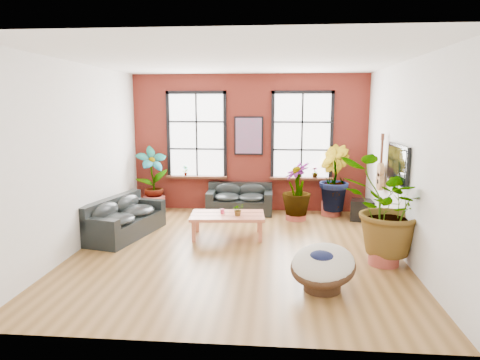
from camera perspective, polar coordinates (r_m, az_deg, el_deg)
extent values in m
cube|color=brown|center=(8.23, -0.36, -9.40)|extent=(6.00, 6.50, 0.02)
cube|color=white|center=(7.81, -0.39, 15.79)|extent=(6.00, 6.50, 0.02)
cube|color=maroon|center=(11.06, 1.19, 4.91)|extent=(6.00, 0.02, 3.50)
cube|color=silver|center=(4.63, -4.10, -2.07)|extent=(6.00, 0.02, 3.50)
cube|color=silver|center=(8.64, -20.71, 2.88)|extent=(0.02, 6.50, 3.50)
cube|color=silver|center=(8.12, 21.30, 2.44)|extent=(0.02, 6.50, 3.50)
cube|color=white|center=(11.15, -5.81, 5.94)|extent=(1.40, 0.02, 2.10)
cube|color=#411E11|center=(11.21, -5.78, 0.40)|extent=(1.60, 0.22, 0.06)
cube|color=white|center=(10.98, 8.25, 5.83)|extent=(1.40, 0.02, 2.10)
cube|color=#411E11|center=(11.03, 8.14, 0.20)|extent=(1.60, 0.22, 0.06)
cube|color=black|center=(10.88, -0.05, -3.51)|extent=(1.66, 0.84, 0.37)
cube|color=black|center=(11.10, 0.04, -1.26)|extent=(1.65, 0.24, 0.38)
cube|color=black|center=(10.89, -3.86, -1.99)|extent=(0.21, 0.80, 0.20)
cube|color=black|center=(10.80, 3.78, -2.09)|extent=(0.21, 0.80, 0.20)
ellipsoid|color=black|center=(10.81, -1.73, -2.30)|extent=(0.70, 0.69, 0.21)
ellipsoid|color=black|center=(11.01, -1.62, -1.35)|extent=(0.69, 0.23, 0.37)
ellipsoid|color=black|center=(10.77, 1.59, -2.35)|extent=(0.70, 0.69, 0.21)
ellipsoid|color=black|center=(10.97, 1.64, -1.39)|extent=(0.69, 0.23, 0.37)
cube|color=black|center=(9.37, -15.00, -6.01)|extent=(1.27, 2.14, 0.39)
cube|color=black|center=(9.44, -16.73, -3.48)|extent=(0.65, 2.00, 0.40)
cube|color=black|center=(8.58, -18.36, -5.58)|extent=(0.86, 0.39, 0.21)
cube|color=black|center=(10.04, -12.30, -3.09)|extent=(0.86, 0.39, 0.21)
ellipsoid|color=black|center=(8.96, -16.21, -5.13)|extent=(0.89, 1.01, 0.22)
ellipsoid|color=black|center=(9.06, -17.52, -4.08)|extent=(0.42, 0.90, 0.38)
ellipsoid|color=black|center=(9.61, -13.55, -4.00)|extent=(0.89, 1.01, 0.22)
ellipsoid|color=black|center=(9.70, -14.80, -3.04)|extent=(0.42, 0.90, 0.38)
cube|color=#B96042|center=(8.90, -1.68, -4.78)|extent=(1.58, 0.98, 0.06)
cube|color=#411E11|center=(8.75, -1.71, -4.81)|extent=(1.51, 0.13, 0.00)
cube|color=#411E11|center=(9.03, -1.65, -4.35)|extent=(1.51, 0.13, 0.00)
cube|color=#B96042|center=(8.69, -6.20, -6.88)|extent=(0.08, 0.08, 0.42)
cube|color=#B96042|center=(8.64, 2.73, -6.93)|extent=(0.08, 0.08, 0.42)
cube|color=#B96042|center=(9.35, -5.72, -5.66)|extent=(0.08, 0.08, 0.42)
cube|color=#B96042|center=(9.30, 2.55, -5.70)|extent=(0.08, 0.08, 0.42)
cylinder|color=#DB365A|center=(8.94, -2.36, -4.19)|extent=(0.09, 0.09, 0.10)
cylinder|color=#3E2616|center=(6.64, 10.90, -13.31)|extent=(0.73, 0.73, 0.22)
torus|color=#3E2616|center=(6.55, 10.98, -11.24)|extent=(1.27, 1.26, 0.44)
ellipsoid|color=beige|center=(6.53, 10.99, -10.78)|extent=(1.24, 1.27, 0.59)
ellipsoid|color=#13183B|center=(6.45, 10.89, -10.00)|extent=(0.46, 0.42, 0.17)
cube|color=black|center=(10.97, 1.17, 5.92)|extent=(0.74, 0.04, 0.98)
cube|color=#0C7F8C|center=(10.94, 1.15, 5.91)|extent=(0.66, 0.02, 0.90)
cube|color=black|center=(8.40, 20.30, 2.04)|extent=(0.06, 1.25, 0.72)
cube|color=black|center=(8.39, 20.07, 2.05)|extent=(0.01, 1.15, 0.62)
cylinder|color=#B27F4C|center=(9.47, 18.17, -0.20)|extent=(0.09, 0.38, 0.38)
cylinder|color=#B27F4C|center=(9.43, 18.25, 1.30)|extent=(0.09, 0.30, 0.30)
cylinder|color=black|center=(9.47, 18.14, -0.20)|extent=(0.09, 0.11, 0.11)
cube|color=#411E11|center=(9.39, 18.37, 3.53)|extent=(0.04, 0.05, 0.55)
cube|color=#411E11|center=(9.36, 18.48, 5.48)|extent=(0.06, 0.06, 0.14)
cube|color=black|center=(10.65, 16.16, -3.88)|extent=(0.69, 0.61, 0.49)
cylinder|color=#A34135|center=(11.25, -11.35, -3.17)|extent=(0.72, 0.72, 0.41)
cylinder|color=#A34135|center=(10.93, 12.03, -3.74)|extent=(0.60, 0.60, 0.35)
cylinder|color=#A34135|center=(7.87, 18.63, -9.30)|extent=(0.65, 0.65, 0.38)
cylinder|color=#A34135|center=(10.39, 7.47, -4.29)|extent=(0.58, 0.58, 0.36)
imported|color=#326119|center=(11.16, -11.61, 0.47)|extent=(0.98, 0.90, 1.54)
imported|color=#326119|center=(10.76, 12.27, 0.29)|extent=(0.93, 1.05, 1.61)
imported|color=#326119|center=(7.67, 19.05, -3.50)|extent=(1.94, 1.85, 1.69)
imported|color=#326119|center=(10.23, 7.59, -1.14)|extent=(0.90, 0.90, 1.25)
imported|color=#326119|center=(8.75, -0.25, -3.96)|extent=(0.28, 0.26, 0.25)
imported|color=#326119|center=(11.24, -7.29, 1.25)|extent=(0.17, 0.17, 0.27)
imported|color=#326119|center=(11.03, 9.97, 1.02)|extent=(0.19, 0.19, 0.27)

